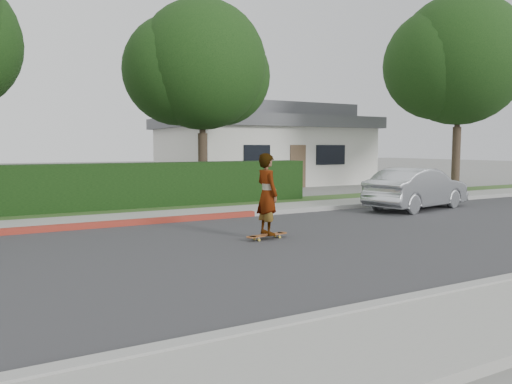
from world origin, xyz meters
TOP-DOWN VIEW (x-y plane):
  - ground at (0.00, 0.00)m, footprint 120.00×120.00m
  - road at (0.00, 0.00)m, footprint 60.00×8.00m
  - curb_near at (0.00, -4.10)m, footprint 60.00×0.20m
  - curb_far at (0.00, 4.10)m, footprint 60.00×0.20m
  - curb_red_section at (-5.00, 4.10)m, footprint 12.00×0.21m
  - sidewalk_far at (0.00, 5.00)m, footprint 60.00×1.60m
  - planting_strip at (0.00, 6.60)m, footprint 60.00×1.60m
  - hedge at (-3.00, 7.20)m, footprint 15.00×1.00m
  - tree_center at (1.49, 9.19)m, footprint 5.66×4.84m
  - tree_right at (12.49, 6.69)m, footprint 6.32×5.60m
  - house at (8.00, 16.00)m, footprint 10.60×8.60m
  - skateboard at (-0.47, 0.75)m, footprint 1.09×0.36m
  - skateboarder at (-0.47, 0.75)m, footprint 0.44×0.65m
  - car_silver at (6.40, 2.97)m, footprint 4.26×2.23m

SIDE VIEW (x-z plane):
  - ground at x=0.00m, z-range 0.00..0.00m
  - road at x=0.00m, z-range 0.00..0.01m
  - planting_strip at x=0.00m, z-range 0.00..0.10m
  - sidewalk_far at x=0.00m, z-range 0.00..0.12m
  - curb_near at x=0.00m, z-range 0.00..0.15m
  - curb_far at x=0.00m, z-range 0.00..0.15m
  - curb_red_section at x=-5.00m, z-range 0.00..0.15m
  - skateboard at x=-0.47m, z-range 0.04..0.14m
  - car_silver at x=6.40m, z-range 0.00..1.34m
  - hedge at x=-3.00m, z-range 0.00..1.50m
  - skateboarder at x=-0.47m, z-range 0.11..1.88m
  - house at x=8.00m, z-range -0.05..4.25m
  - tree_center at x=1.49m, z-range 1.18..8.62m
  - tree_right at x=12.49m, z-range 1.35..9.91m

